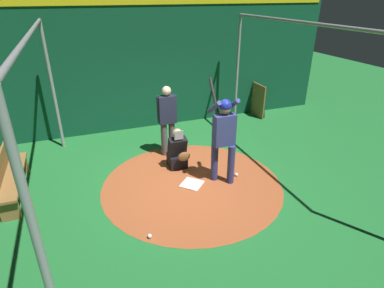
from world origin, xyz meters
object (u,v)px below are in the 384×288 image
at_px(umpire, 167,117).
at_px(bench, 9,175).
at_px(baseball_0, 150,236).
at_px(batter, 224,133).
at_px(baseball_1, 236,175).
at_px(home_plate, 192,184).
at_px(catcher, 178,152).
at_px(bat_rack, 255,99).

relative_size(umpire, bench, 0.89).
xyz_separation_m(bench, baseball_0, (2.21, 2.26, -0.41)).
distance_m(umpire, baseball_0, 3.18).
bearing_deg(umpire, batter, 23.88).
distance_m(umpire, baseball_1, 2.13).
height_order(home_plate, baseball_0, baseball_0).
bearing_deg(bench, batter, 76.37).
bearing_deg(umpire, catcher, 0.98).
xyz_separation_m(umpire, baseball_0, (2.80, -1.18, -0.94)).
relative_size(bat_rack, bench, 0.60).
bearing_deg(catcher, home_plate, 3.12).
distance_m(bench, baseball_1, 4.64).
distance_m(catcher, baseball_1, 1.41).
bearing_deg(bat_rack, baseball_1, -35.85).
height_order(bench, baseball_0, bench).
xyz_separation_m(batter, bench, (-1.00, -4.14, -0.67)).
bearing_deg(bat_rack, baseball_0, -45.53).
relative_size(batter, bat_rack, 1.83).
bearing_deg(catcher, baseball_1, 51.77).
bearing_deg(catcher, baseball_0, -29.65).
bearing_deg(bat_rack, batter, -39.53).
xyz_separation_m(bat_rack, bench, (2.43, -6.97, -0.04)).
height_order(bat_rack, baseball_1, bat_rack).
relative_size(home_plate, catcher, 0.43).
xyz_separation_m(batter, bat_rack, (-3.43, 2.83, -0.63)).
relative_size(catcher, umpire, 0.56).
bearing_deg(baseball_1, batter, -84.12).
relative_size(catcher, bat_rack, 0.82).
xyz_separation_m(catcher, baseball_1, (0.85, 1.08, -0.34)).
height_order(catcher, baseball_1, catcher).
bearing_deg(batter, baseball_0, -57.52).
xyz_separation_m(home_plate, baseball_0, (1.28, -1.23, 0.03)).
distance_m(batter, bat_rack, 4.49).
bearing_deg(baseball_0, batter, 122.48).
xyz_separation_m(umpire, baseball_1, (1.56, 1.09, -0.94)).
bearing_deg(baseball_1, home_plate, -92.23).
height_order(catcher, baseball_0, catcher).
height_order(home_plate, batter, batter).
relative_size(bat_rack, baseball_0, 15.95).
bearing_deg(bench, baseball_1, 77.95).
relative_size(baseball_0, baseball_1, 1.00).
xyz_separation_m(home_plate, baseball_1, (0.04, 1.03, 0.03)).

